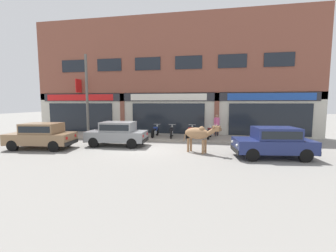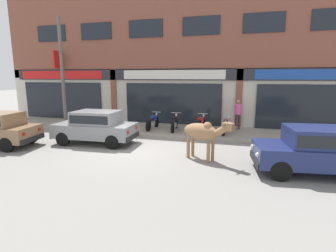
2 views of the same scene
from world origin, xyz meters
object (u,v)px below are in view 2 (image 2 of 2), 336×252
object	(u,v)px
car_0	(96,125)
pedestrian	(238,111)
motorcycle_1	(174,123)
motorcycle_0	(153,122)
motorcycle_2	(199,124)
utility_pole	(62,75)
car_3	(317,149)
motorcycle_3	(226,126)
cow	(203,133)

from	to	relation	value
car_0	pedestrian	world-z (taller)	pedestrian
pedestrian	motorcycle_1	bearing A→B (deg)	-159.88
motorcycle_0	motorcycle_2	distance (m)	2.55
motorcycle_1	motorcycle_0	bearing A→B (deg)	179.41
pedestrian	utility_pole	bearing A→B (deg)	-166.08
pedestrian	utility_pole	world-z (taller)	utility_pole
car_3	motorcycle_3	world-z (taller)	car_3
car_0	motorcycle_2	world-z (taller)	car_0
cow	car_3	bearing A→B (deg)	-7.62
motorcycle_0	utility_pole	world-z (taller)	utility_pole
car_0	motorcycle_0	bearing A→B (deg)	62.96
motorcycle_2	utility_pole	xyz separation A→B (m)	(-7.20, -1.17, 2.53)
cow	motorcycle_0	distance (m)	5.35
motorcycle_2	car_0	bearing A→B (deg)	-142.42
motorcycle_1	car_0	bearing A→B (deg)	-132.31
car_3	motorcycle_1	size ratio (longest dim) A/B	2.07
motorcycle_1	motorcycle_2	size ratio (longest dim) A/B	1.01
motorcycle_0	motorcycle_3	xyz separation A→B (m)	(3.90, 0.02, 0.00)
car_3	pedestrian	distance (m)	6.29
car_3	motorcycle_3	size ratio (longest dim) A/B	2.07
motorcycle_3	pedestrian	distance (m)	1.39
motorcycle_3	pedestrian	size ratio (longest dim) A/B	1.13
car_3	motorcycle_2	bearing A→B (deg)	132.59
utility_pole	motorcycle_3	bearing A→B (deg)	7.38
cow	car_0	world-z (taller)	cow
car_0	cow	bearing A→B (deg)	-12.11
motorcycle_0	pedestrian	bearing A→B (deg)	14.68
cow	motorcycle_1	bearing A→B (deg)	116.98
pedestrian	utility_pole	distance (m)	9.56
car_0	motorcycle_0	size ratio (longest dim) A/B	2.03
car_3	motorcycle_1	distance (m)	7.29
car_0	car_3	bearing A→B (deg)	-10.25
motorcycle_0	pedestrian	xyz separation A→B (m)	(4.43, 1.16, 0.60)
pedestrian	cow	bearing A→B (deg)	-101.62
car_3	car_0	bearing A→B (deg)	169.75
cow	utility_pole	distance (m)	8.80
utility_pole	motorcycle_0	bearing A→B (deg)	13.19
motorcycle_2	pedestrian	distance (m)	2.26
utility_pole	pedestrian	bearing A→B (deg)	13.92
cow	motorcycle_1	xyz separation A→B (m)	(-2.11, 4.14, -0.48)
cow	utility_pole	size ratio (longest dim) A/B	0.34
car_3	motorcycle_3	bearing A→B (deg)	122.54
motorcycle_2	pedestrian	bearing A→B (deg)	29.91
pedestrian	utility_pole	size ratio (longest dim) A/B	0.27
motorcycle_0	utility_pole	distance (m)	5.41
motorcycle_2	cow	bearing A→B (deg)	-79.39
motorcycle_3	car_0	bearing A→B (deg)	-150.39
motorcycle_3	motorcycle_1	bearing A→B (deg)	-179.34
motorcycle_3	utility_pole	distance (m)	8.99
motorcycle_1	motorcycle_2	world-z (taller)	same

